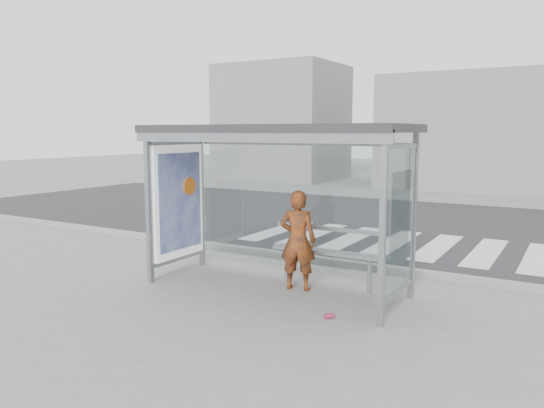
{
  "coord_description": "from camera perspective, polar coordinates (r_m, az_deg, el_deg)",
  "views": [
    {
      "loc": [
        4.15,
        -7.12,
        2.51
      ],
      "look_at": [
        -0.17,
        0.2,
        1.35
      ],
      "focal_mm": 35.0,
      "sensor_mm": 36.0,
      "label": 1
    }
  ],
  "objects": [
    {
      "name": "crosswalk",
      "position": [
        12.43,
        12.84,
        -4.07
      ],
      "size": [
        6.55,
        3.0,
        0.0
      ],
      "color": "silver",
      "rests_on": "ground"
    },
    {
      "name": "road",
      "position": [
        14.93,
        13.94,
        -2.13
      ],
      "size": [
        30.0,
        10.0,
        0.01
      ],
      "primitive_type": "cube",
      "color": "#27272A",
      "rests_on": "ground"
    },
    {
      "name": "soda_can",
      "position": [
        7.37,
        6.16,
        -11.88
      ],
      "size": [
        0.15,
        0.15,
        0.07
      ],
      "primitive_type": "cylinder",
      "rotation": [
        0.0,
        1.57,
        0.8
      ],
      "color": "#E4436A",
      "rests_on": "ground"
    },
    {
      "name": "building_center",
      "position": [
        25.46,
        21.31,
        7.23
      ],
      "size": [
        8.0,
        5.0,
        5.0
      ],
      "primitive_type": "cube",
      "color": "gray",
      "rests_on": "ground"
    },
    {
      "name": "ground",
      "position": [
        8.61,
        0.27,
        -9.18
      ],
      "size": [
        80.0,
        80.0,
        0.0
      ],
      "primitive_type": "plane",
      "color": "slate",
      "rests_on": "ground"
    },
    {
      "name": "curb",
      "position": [
        10.27,
        5.79,
        -6.08
      ],
      "size": [
        30.0,
        0.18,
        0.12
      ],
      "primitive_type": "cube",
      "color": "gray",
      "rests_on": "ground"
    },
    {
      "name": "bench",
      "position": [
        8.68,
        5.92,
        -5.15
      ],
      "size": [
        1.89,
        0.23,
        0.98
      ],
      "color": "gray",
      "rests_on": "ground"
    },
    {
      "name": "bus_shelter",
      "position": [
        8.5,
        -1.68,
        4.21
      ],
      "size": [
        4.25,
        1.65,
        2.62
      ],
      "color": "gray",
      "rests_on": "ground"
    },
    {
      "name": "person",
      "position": [
        8.45,
        2.79,
        -3.9
      ],
      "size": [
        0.66,
        0.51,
        1.61
      ],
      "primitive_type": "imported",
      "rotation": [
        0.0,
        0.0,
        3.37
      ],
      "color": "#CB6F13",
      "rests_on": "ground"
    },
    {
      "name": "building_left",
      "position": [
        28.83,
        1.13,
        8.75
      ],
      "size": [
        6.0,
        5.0,
        6.0
      ],
      "primitive_type": "cube",
      "color": "gray",
      "rests_on": "ground"
    }
  ]
}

